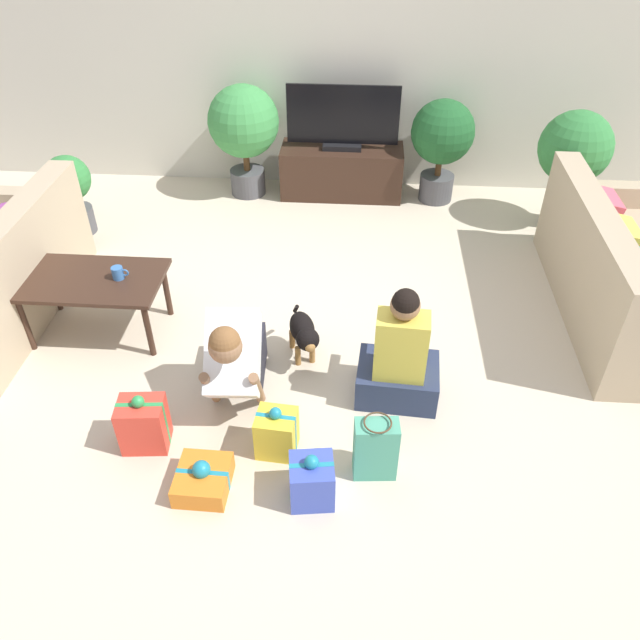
# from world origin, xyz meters

# --- Properties ---
(ground_plane) EXTENTS (16.00, 16.00, 0.00)m
(ground_plane) POSITION_xyz_m (0.00, 0.00, 0.00)
(ground_plane) COLOR beige
(wall_back) EXTENTS (8.40, 0.06, 2.60)m
(wall_back) POSITION_xyz_m (0.00, 2.63, 1.30)
(wall_back) COLOR beige
(wall_back) RESTS_ON ground_plane
(sofa_right) EXTENTS (0.95, 2.03, 0.86)m
(sofa_right) POSITION_xyz_m (2.37, 0.50, 0.30)
(sofa_right) COLOR tan
(sofa_right) RESTS_ON ground_plane
(coffee_table) EXTENTS (1.00, 0.60, 0.47)m
(coffee_table) POSITION_xyz_m (-1.50, -0.03, 0.42)
(coffee_table) COLOR #382319
(coffee_table) RESTS_ON ground_plane
(tv_console) EXTENTS (1.20, 0.46, 0.49)m
(tv_console) POSITION_xyz_m (0.16, 2.33, 0.25)
(tv_console) COLOR #382319
(tv_console) RESTS_ON ground_plane
(tv) EXTENTS (1.07, 0.20, 0.61)m
(tv) POSITION_xyz_m (0.16, 2.33, 0.76)
(tv) COLOR black
(tv) RESTS_ON tv_console
(potted_plant_corner_right) EXTENTS (0.64, 0.64, 1.07)m
(potted_plant_corner_right) POSITION_xyz_m (2.23, 1.86, 0.71)
(potted_plant_corner_right) COLOR #4C4C51
(potted_plant_corner_right) RESTS_ON ground_plane
(potted_plant_back_right) EXTENTS (0.60, 0.60, 1.00)m
(potted_plant_back_right) POSITION_xyz_m (1.11, 2.28, 0.63)
(potted_plant_back_right) COLOR #4C4C51
(potted_plant_back_right) RESTS_ON ground_plane
(potted_plant_back_left) EXTENTS (0.69, 0.69, 1.09)m
(potted_plant_back_left) POSITION_xyz_m (-0.79, 2.28, 0.70)
(potted_plant_back_left) COLOR #4C4C51
(potted_plant_back_left) RESTS_ON ground_plane
(potted_plant_corner_left) EXTENTS (0.40, 0.40, 0.73)m
(potted_plant_corner_left) POSITION_xyz_m (-2.23, 1.39, 0.43)
(potted_plant_corner_left) COLOR #4C4C51
(potted_plant_corner_left) RESTS_ON ground_plane
(person_kneeling) EXTENTS (0.36, 0.83, 0.80)m
(person_kneeling) POSITION_xyz_m (-0.37, -0.63, 0.35)
(person_kneeling) COLOR #23232D
(person_kneeling) RESTS_ON ground_plane
(person_sitting) EXTENTS (0.55, 0.50, 0.88)m
(person_sitting) POSITION_xyz_m (0.65, -0.56, 0.31)
(person_sitting) COLOR #283351
(person_sitting) RESTS_ON ground_plane
(dog) EXTENTS (0.26, 0.49, 0.37)m
(dog) POSITION_xyz_m (0.01, -0.24, 0.24)
(dog) COLOR black
(dog) RESTS_ON ground_plane
(gift_box_a) EXTENTS (0.29, 0.24, 0.40)m
(gift_box_a) POSITION_xyz_m (-0.87, -1.07, 0.17)
(gift_box_a) COLOR red
(gift_box_a) RESTS_ON ground_plane
(gift_box_b) EXTENTS (0.30, 0.33, 0.21)m
(gift_box_b) POSITION_xyz_m (-0.45, -1.37, 0.07)
(gift_box_b) COLOR orange
(gift_box_b) RESTS_ON ground_plane
(gift_box_c) EXTENTS (0.25, 0.23, 0.35)m
(gift_box_c) POSITION_xyz_m (-0.07, -1.07, 0.15)
(gift_box_c) COLOR yellow
(gift_box_c) RESTS_ON ground_plane
(gift_box_d) EXTENTS (0.27, 0.26, 0.34)m
(gift_box_d) POSITION_xyz_m (0.17, -1.39, 0.14)
(gift_box_d) COLOR #3D51BC
(gift_box_d) RESTS_ON ground_plane
(gift_bag_a) EXTENTS (0.26, 0.17, 0.42)m
(gift_bag_a) POSITION_xyz_m (0.51, -1.19, 0.20)
(gift_bag_a) COLOR #4CA384
(gift_bag_a) RESTS_ON ground_plane
(mug) EXTENTS (0.12, 0.08, 0.09)m
(mug) POSITION_xyz_m (-1.30, -0.01, 0.52)
(mug) COLOR #386BAD
(mug) RESTS_ON coffee_table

